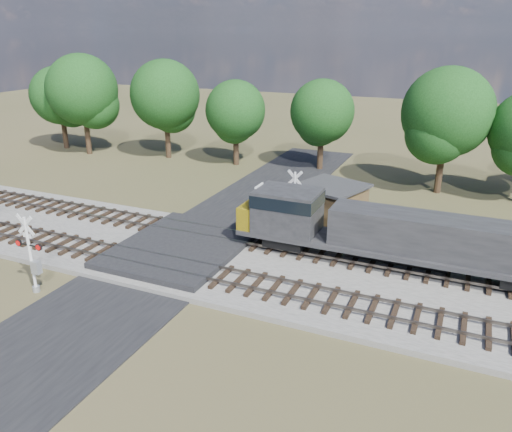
% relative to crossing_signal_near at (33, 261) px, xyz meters
% --- Properties ---
extents(ground, '(160.00, 160.00, 0.00)m').
position_rel_crossing_signal_near_xyz_m(ground, '(4.26, 6.63, -1.76)').
color(ground, '#414424').
rests_on(ground, ground).
extents(ballast_bed, '(140.00, 10.00, 0.30)m').
position_rel_crossing_signal_near_xyz_m(ballast_bed, '(14.26, 7.13, -1.61)').
color(ballast_bed, gray).
rests_on(ballast_bed, ground).
extents(road, '(7.00, 60.00, 0.08)m').
position_rel_crossing_signal_near_xyz_m(road, '(4.26, 6.63, -1.72)').
color(road, black).
rests_on(road, ground).
extents(crossing_panel, '(7.00, 9.00, 0.62)m').
position_rel_crossing_signal_near_xyz_m(crossing_panel, '(4.26, 7.13, -1.45)').
color(crossing_panel, '#262628').
rests_on(crossing_panel, ground).
extents(track_near, '(140.00, 2.60, 0.33)m').
position_rel_crossing_signal_near_xyz_m(track_near, '(7.39, 4.63, -1.35)').
color(track_near, black).
rests_on(track_near, ballast_bed).
extents(track_far, '(140.00, 2.60, 0.33)m').
position_rel_crossing_signal_near_xyz_m(track_far, '(7.39, 9.63, -1.35)').
color(track_far, black).
rests_on(track_far, ballast_bed).
extents(crossing_signal_near, '(1.71, 0.37, 4.24)m').
position_rel_crossing_signal_near_xyz_m(crossing_signal_near, '(0.00, 0.00, 0.00)').
color(crossing_signal_near, silver).
rests_on(crossing_signal_near, ground).
extents(crossing_signal_far, '(1.72, 0.38, 4.26)m').
position_rel_crossing_signal_near_xyz_m(crossing_signal_far, '(9.22, 13.06, 0.01)').
color(crossing_signal_far, silver).
rests_on(crossing_signal_far, ground).
extents(equipment_shed, '(5.24, 5.24, 2.82)m').
position_rel_crossing_signal_near_xyz_m(equipment_shed, '(11.09, 15.50, -0.34)').
color(equipment_shed, '#4A361F').
rests_on(equipment_shed, ground).
extents(treeline, '(79.73, 10.53, 11.01)m').
position_rel_crossing_signal_near_xyz_m(treeline, '(13.90, 27.07, 4.65)').
color(treeline, black).
rests_on(treeline, ground).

